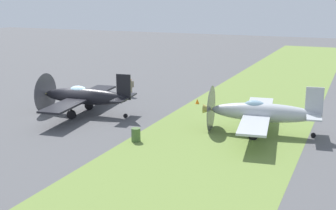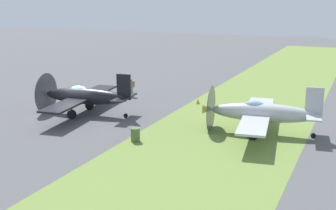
{
  "view_description": "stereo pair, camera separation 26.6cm",
  "coord_description": "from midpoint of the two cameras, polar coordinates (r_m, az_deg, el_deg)",
  "views": [
    {
      "loc": [
        -28.56,
        -20.61,
        9.27
      ],
      "look_at": [
        0.92,
        -7.77,
        1.43
      ],
      "focal_mm": 47.79,
      "sensor_mm": 36.0,
      "label": 1
    },
    {
      "loc": [
        -28.45,
        -20.85,
        9.27
      ],
      "look_at": [
        0.92,
        -7.77,
        1.43
      ],
      "focal_mm": 47.79,
      "sensor_mm": 36.0,
      "label": 2
    }
  ],
  "objects": [
    {
      "name": "fuel_drum",
      "position": [
        29.37,
        -3.92,
        -3.81
      ],
      "size": [
        0.6,
        0.6,
        0.9
      ],
      "primitive_type": "cylinder",
      "color": "#476633",
      "rests_on": "ground"
    },
    {
      "name": "grass_verge",
      "position": [
        31.13,
        7.21,
        -3.73
      ],
      "size": [
        120.0,
        11.0,
        0.01
      ],
      "primitive_type": "cube",
      "color": "olive",
      "rests_on": "ground"
    },
    {
      "name": "airplane_lead",
      "position": [
        36.26,
        -10.41,
        1.12
      ],
      "size": [
        10.21,
        8.1,
        3.62
      ],
      "rotation": [
        0.0,
        0.0,
        0.13
      ],
      "color": "black",
      "rests_on": "ground"
    },
    {
      "name": "ground_crew_chief",
      "position": [
        42.46,
        -4.51,
        2.3
      ],
      "size": [
        0.38,
        0.58,
        1.73
      ],
      "rotation": [
        0.0,
        0.0,
        2.0
      ],
      "color": "#847A5B",
      "rests_on": "ground"
    },
    {
      "name": "airplane_wingman",
      "position": [
        31.27,
        12.01,
        -0.96
      ],
      "size": [
        10.23,
        8.13,
        3.62
      ],
      "rotation": [
        0.0,
        0.0,
        0.15
      ],
      "color": "#B2B7BC",
      "rests_on": "ground"
    },
    {
      "name": "runway_marker_cone",
      "position": [
        39.62,
        4.03,
        0.46
      ],
      "size": [
        0.36,
        0.36,
        0.44
      ],
      "primitive_type": "cone",
      "color": "orange",
      "rests_on": "ground"
    },
    {
      "name": "ground_plane",
      "position": [
        36.44,
        -11.62,
        -1.32
      ],
      "size": [
        160.0,
        160.0,
        0.0
      ],
      "primitive_type": "plane",
      "color": "#515154"
    }
  ]
}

